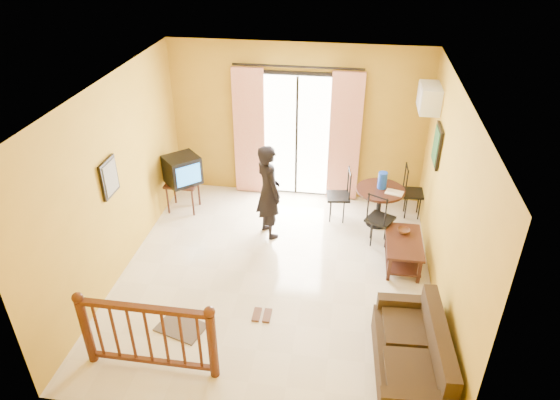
# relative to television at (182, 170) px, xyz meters

# --- Properties ---
(ground) EXTENTS (5.00, 5.00, 0.00)m
(ground) POSITION_rel_television_xyz_m (1.87, -1.59, -0.79)
(ground) COLOR beige
(ground) RESTS_ON ground
(room_shell) EXTENTS (5.00, 5.00, 5.00)m
(room_shell) POSITION_rel_television_xyz_m (1.87, -1.59, 0.91)
(room_shell) COLOR white
(room_shell) RESTS_ON ground
(balcony_door) EXTENTS (2.25, 0.14, 2.46)m
(balcony_door) POSITION_rel_television_xyz_m (1.87, 0.84, 0.40)
(balcony_door) COLOR black
(balcony_door) RESTS_ON ground
(tv_table) EXTENTS (0.54, 0.45, 0.55)m
(tv_table) POSITION_rel_television_xyz_m (-0.03, 0.00, -0.32)
(tv_table) COLOR black
(tv_table) RESTS_ON ground
(television) EXTENTS (0.73, 0.73, 0.49)m
(television) POSITION_rel_television_xyz_m (0.00, 0.00, 0.00)
(television) COLOR black
(television) RESTS_ON tv_table
(picture_left) EXTENTS (0.05, 0.42, 0.52)m
(picture_left) POSITION_rel_television_xyz_m (-0.35, -1.79, 0.76)
(picture_left) COLOR black
(picture_left) RESTS_ON room_shell
(dining_table) EXTENTS (0.80, 0.80, 0.67)m
(dining_table) POSITION_rel_television_xyz_m (3.37, 0.04, -0.26)
(dining_table) COLOR black
(dining_table) RESTS_ON ground
(water_jug) EXTENTS (0.15, 0.15, 0.28)m
(water_jug) POSITION_rel_television_xyz_m (3.39, 0.09, 0.02)
(water_jug) COLOR #143CBC
(water_jug) RESTS_ON dining_table
(serving_tray) EXTENTS (0.32, 0.25, 0.02)m
(serving_tray) POSITION_rel_television_xyz_m (3.59, -0.06, -0.11)
(serving_tray) COLOR #F3E3CF
(serving_tray) RESTS_ON dining_table
(dining_chairs) EXTENTS (1.71, 1.40, 0.95)m
(dining_chairs) POSITION_rel_television_xyz_m (3.34, -0.02, -0.79)
(dining_chairs) COLOR black
(dining_chairs) RESTS_ON ground
(air_conditioner) EXTENTS (0.31, 0.60, 0.40)m
(air_conditioner) POSITION_rel_television_xyz_m (3.96, 0.36, 1.36)
(air_conditioner) COLOR white
(air_conditioner) RESTS_ON room_shell
(botanical_print) EXTENTS (0.05, 0.50, 0.60)m
(botanical_print) POSITION_rel_television_xyz_m (4.08, -0.29, 0.86)
(botanical_print) COLOR black
(botanical_print) RESTS_ON room_shell
(coffee_table) EXTENTS (0.53, 0.95, 0.42)m
(coffee_table) POSITION_rel_television_xyz_m (3.72, -1.03, -0.51)
(coffee_table) COLOR black
(coffee_table) RESTS_ON ground
(bowl) EXTENTS (0.25, 0.25, 0.06)m
(bowl) POSITION_rel_television_xyz_m (3.72, -0.82, -0.34)
(bowl) COLOR #4F2C1B
(bowl) RESTS_ON coffee_table
(sofa) EXTENTS (0.81, 1.61, 0.75)m
(sofa) POSITION_rel_television_xyz_m (3.72, -3.13, -0.51)
(sofa) COLOR #302112
(sofa) RESTS_ON ground
(standing_person) EXTENTS (0.65, 0.69, 1.59)m
(standing_person) POSITION_rel_television_xyz_m (1.59, -0.53, 0.00)
(standing_person) COLOR black
(standing_person) RESTS_ON ground
(stair_balustrade) EXTENTS (1.63, 0.13, 1.04)m
(stair_balustrade) POSITION_rel_television_xyz_m (0.72, -3.49, -0.23)
(stair_balustrade) COLOR #471E0F
(stair_balustrade) RESTS_ON ground
(doormat) EXTENTS (0.69, 0.56, 0.02)m
(doormat) POSITION_rel_television_xyz_m (0.84, -2.84, -0.78)
(doormat) COLOR #524742
(doormat) RESTS_ON ground
(sandals) EXTENTS (0.24, 0.25, 0.03)m
(sandals) POSITION_rel_television_xyz_m (1.83, -2.46, -0.77)
(sandals) COLOR #4F2C1B
(sandals) RESTS_ON ground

